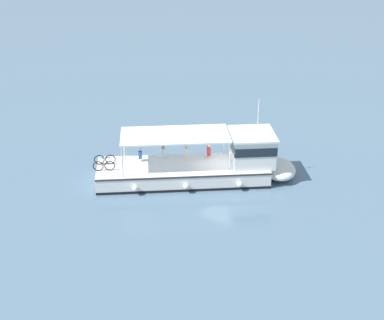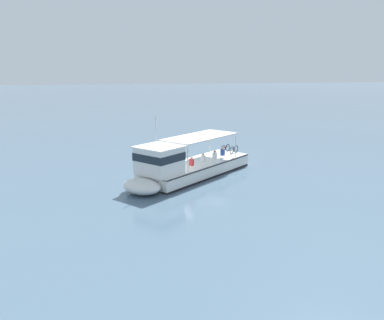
{
  "view_description": "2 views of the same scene",
  "coord_description": "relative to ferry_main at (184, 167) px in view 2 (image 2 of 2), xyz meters",
  "views": [
    {
      "loc": [
        26.69,
        15.05,
        16.1
      ],
      "look_at": [
        1.28,
        -1.71,
        1.4
      ],
      "focal_mm": 50.03,
      "sensor_mm": 36.0,
      "label": 1
    },
    {
      "loc": [
        -28.05,
        5.3,
        8.48
      ],
      "look_at": [
        1.28,
        -1.71,
        1.4
      ],
      "focal_mm": 36.33,
      "sensor_mm": 36.0,
      "label": 2
    }
  ],
  "objects": [
    {
      "name": "ground_plane",
      "position": [
        -0.65,
        0.91,
        -1.02
      ],
      "size": [
        400.0,
        400.0,
        0.0
      ],
      "primitive_type": "plane",
      "color": "slate"
    },
    {
      "name": "ferry_main",
      "position": [
        0.0,
        0.0,
        0.0
      ],
      "size": [
        10.28,
        11.91,
        5.32
      ],
      "color": "white",
      "rests_on": "ground"
    }
  ]
}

